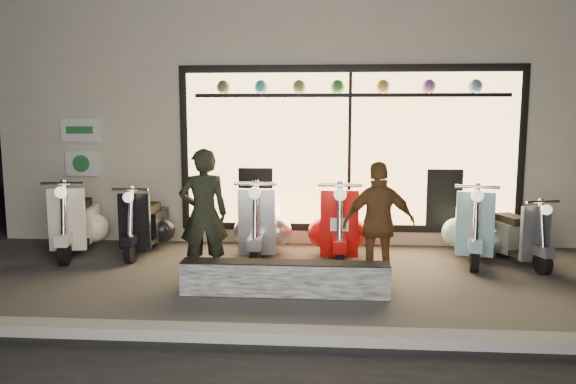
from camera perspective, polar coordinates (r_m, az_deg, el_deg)
name	(u,v)px	position (r m, az deg, el deg)	size (l,w,h in m)	color
ground	(291,279)	(7.34, 0.26, -8.81)	(40.00, 40.00, 0.00)	#383533
kerb	(276,335)	(5.44, -1.26, -14.31)	(40.00, 0.25, 0.12)	slate
shop_building	(307,114)	(12.00, 1.96, 7.92)	(10.20, 6.23, 4.20)	beige
graffiti_barrier	(285,279)	(6.66, -0.33, -8.78)	(2.44, 0.28, 0.40)	black
scooter_silver	(262,225)	(8.42, -2.71, -3.37)	(0.52, 1.60, 1.15)	black
scooter_red	(338,227)	(8.31, 5.11, -3.55)	(0.52, 1.60, 1.15)	black
scooter_black	(147,224)	(8.98, -14.17, -3.21)	(0.46, 1.42, 1.03)	black
scooter_cream	(78,223)	(9.23, -20.59, -2.94)	(0.71, 1.59, 1.13)	black
scooter_blue	(472,227)	(8.73, 18.22, -3.44)	(0.70, 1.58, 1.12)	black
scooter_grey	(513,236)	(8.71, 21.88, -4.13)	(0.66, 1.32, 0.94)	black
man	(204,214)	(7.24, -8.56, -2.27)	(0.61, 0.40, 1.69)	black
woman	(379,224)	(7.01, 9.24, -3.22)	(0.90, 0.38, 1.54)	brown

